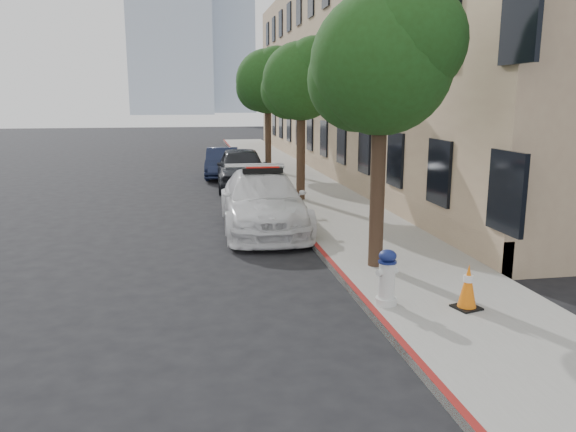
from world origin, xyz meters
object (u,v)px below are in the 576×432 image
(parked_car_mid, at_px, (242,168))
(police_car, at_px, (263,201))
(traffic_cone, at_px, (468,287))
(fire_hydrant, at_px, (387,278))
(parked_car_far, at_px, (222,163))

(parked_car_mid, bearing_deg, police_car, -88.27)
(parked_car_mid, bearing_deg, traffic_cone, -77.90)
(fire_hydrant, bearing_deg, parked_car_far, 79.23)
(parked_car_far, bearing_deg, police_car, -82.22)
(parked_car_mid, relative_size, fire_hydrant, 5.07)
(police_car, xyz_separation_m, fire_hydrant, (1.25, -6.54, -0.18))
(police_car, bearing_deg, parked_car_far, 94.19)
(parked_car_mid, distance_m, traffic_cone, 14.44)
(police_car, xyz_separation_m, traffic_cone, (2.50, -6.96, -0.27))
(police_car, relative_size, parked_car_mid, 1.15)
(police_car, relative_size, traffic_cone, 7.27)
(parked_car_mid, bearing_deg, parked_car_far, 101.84)
(police_car, height_order, traffic_cone, police_car)
(parked_car_far, xyz_separation_m, fire_hydrant, (1.72, -17.27, -0.05))
(police_car, distance_m, parked_car_far, 10.75)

